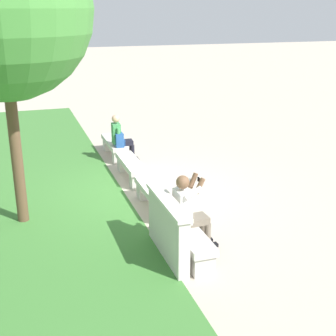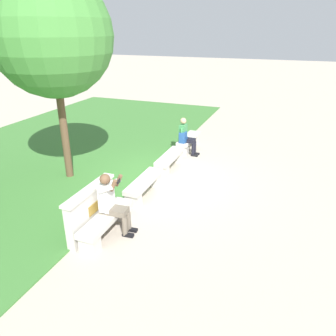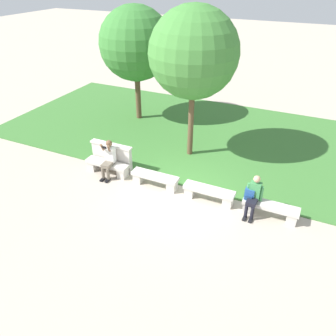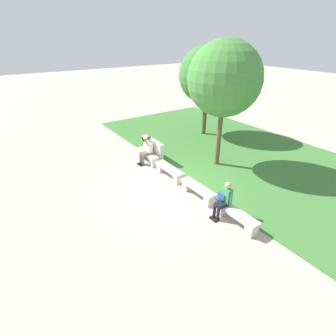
# 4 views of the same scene
# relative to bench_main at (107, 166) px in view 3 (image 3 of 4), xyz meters

# --- Properties ---
(ground_plane) EXTENTS (80.00, 80.00, 0.00)m
(ground_plane) POSITION_rel_bench_main_xyz_m (2.81, 0.00, -0.29)
(ground_plane) COLOR #B2A593
(grass_strip) EXTENTS (19.24, 8.00, 0.03)m
(grass_strip) POSITION_rel_bench_main_xyz_m (2.81, 4.38, -0.27)
(grass_strip) COLOR #3D7533
(grass_strip) RESTS_ON ground
(bench_main) EXTENTS (1.61, 0.40, 0.45)m
(bench_main) POSITION_rel_bench_main_xyz_m (0.00, 0.00, 0.00)
(bench_main) COLOR beige
(bench_main) RESTS_ON ground
(bench_near) EXTENTS (1.61, 0.40, 0.45)m
(bench_near) POSITION_rel_bench_main_xyz_m (1.88, 0.00, 0.00)
(bench_near) COLOR beige
(bench_near) RESTS_ON ground
(bench_mid) EXTENTS (1.61, 0.40, 0.45)m
(bench_mid) POSITION_rel_bench_main_xyz_m (3.75, 0.00, 0.00)
(bench_mid) COLOR beige
(bench_mid) RESTS_ON ground
(bench_far) EXTENTS (1.61, 0.40, 0.45)m
(bench_far) POSITION_rel_bench_main_xyz_m (5.63, 0.00, 0.00)
(bench_far) COLOR beige
(bench_far) RESTS_ON ground
(backrest_wall_with_plaque) EXTENTS (1.60, 0.24, 1.01)m
(backrest_wall_with_plaque) POSITION_rel_bench_main_xyz_m (0.00, 0.34, 0.23)
(backrest_wall_with_plaque) COLOR beige
(backrest_wall_with_plaque) RESTS_ON ground
(person_photographer) EXTENTS (0.49, 0.74, 1.32)m
(person_photographer) POSITION_rel_bench_main_xyz_m (0.15, -0.08, 0.45)
(person_photographer) COLOR black
(person_photographer) RESTS_ON ground
(person_distant) EXTENTS (0.48, 0.68, 1.26)m
(person_distant) POSITION_rel_bench_main_xyz_m (5.11, -0.07, 0.38)
(person_distant) COLOR black
(person_distant) RESTS_ON ground
(backpack) EXTENTS (0.28, 0.24, 0.43)m
(backpack) POSITION_rel_bench_main_xyz_m (4.99, -0.01, 0.34)
(backpack) COLOR #234C8C
(backpack) RESTS_ON bench_far
(tree_behind_wall) EXTENTS (3.05, 3.05, 5.35)m
(tree_behind_wall) POSITION_rel_bench_main_xyz_m (2.13, 2.51, 3.53)
(tree_behind_wall) COLOR brown
(tree_behind_wall) RESTS_ON ground
(tree_left_background) EXTENTS (3.15, 3.15, 5.00)m
(tree_left_background) POSITION_rel_bench_main_xyz_m (-1.39, 4.78, 3.13)
(tree_left_background) COLOR brown
(tree_left_background) RESTS_ON ground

